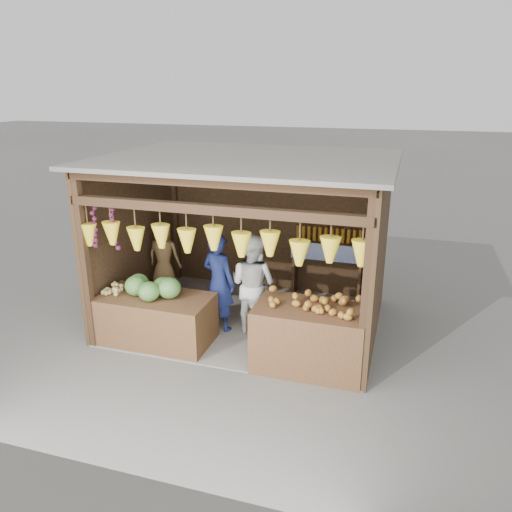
{
  "coord_description": "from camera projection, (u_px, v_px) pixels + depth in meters",
  "views": [
    {
      "loc": [
        2.29,
        -7.01,
        3.64
      ],
      "look_at": [
        0.16,
        -0.1,
        1.17
      ],
      "focal_mm": 35.0,
      "sensor_mm": 36.0,
      "label": 1
    }
  ],
  "objects": [
    {
      "name": "counter_right",
      "position": [
        310.0,
        338.0,
        6.69
      ],
      "size": [
        1.47,
        0.85,
        0.88
      ],
      "primitive_type": "cube",
      "color": "#492918",
      "rests_on": "ground"
    },
    {
      "name": "mango_pile",
      "position": [
        312.0,
        300.0,
        6.51
      ],
      "size": [
        1.4,
        0.64,
        0.22
      ],
      "primitive_type": null,
      "color": "#C04319",
      "rests_on": "counter_right"
    },
    {
      "name": "stool",
      "position": [
        167.0,
        296.0,
        8.75
      ],
      "size": [
        0.32,
        0.32,
        0.3
      ],
      "primitive_type": "cube",
      "color": "black",
      "rests_on": "ground"
    },
    {
      "name": "counter_left",
      "position": [
        156.0,
        319.0,
        7.4
      ],
      "size": [
        1.65,
        0.85,
        0.73
      ],
      "primitive_type": "cube",
      "color": "#493018",
      "rests_on": "ground"
    },
    {
      "name": "melon_pile",
      "position": [
        152.0,
        285.0,
        7.27
      ],
      "size": [
        1.0,
        0.5,
        0.32
      ],
      "primitive_type": null,
      "color": "#1C4F15",
      "rests_on": "counter_left"
    },
    {
      "name": "back_shelf",
      "position": [
        328.0,
        253.0,
        8.75
      ],
      "size": [
        1.25,
        0.32,
        1.32
      ],
      "color": "#382314",
      "rests_on": "ground"
    },
    {
      "name": "ground",
      "position": [
        248.0,
        321.0,
        8.16
      ],
      "size": [
        80.0,
        80.0,
        0.0
      ],
      "primitive_type": "plane",
      "color": "#514F49",
      "rests_on": "ground"
    },
    {
      "name": "woman_standing",
      "position": [
        253.0,
        284.0,
        7.57
      ],
      "size": [
        0.91,
        0.8,
        1.58
      ],
      "primitive_type": "imported",
      "rotation": [
        0.0,
        0.0,
        2.84
      ],
      "color": "silver",
      "rests_on": "ground"
    },
    {
      "name": "stall_structure",
      "position": [
        245.0,
        223.0,
        7.59
      ],
      "size": [
        4.3,
        3.3,
        2.66
      ],
      "color": "slate",
      "rests_on": "ground"
    },
    {
      "name": "man_standing",
      "position": [
        219.0,
        283.0,
        7.64
      ],
      "size": [
        0.66,
        0.54,
        1.57
      ],
      "primitive_type": "imported",
      "rotation": [
        0.0,
        0.0,
        2.82
      ],
      "color": "#141D4B",
      "rests_on": "ground"
    },
    {
      "name": "tanfruit_pile",
      "position": [
        113.0,
        288.0,
        7.41
      ],
      "size": [
        0.34,
        0.4,
        0.13
      ],
      "primitive_type": null,
      "color": "tan",
      "rests_on": "counter_left"
    },
    {
      "name": "vendor_seated",
      "position": [
        164.0,
        256.0,
        8.51
      ],
      "size": [
        0.58,
        0.38,
        1.19
      ],
      "primitive_type": "imported",
      "rotation": [
        0.0,
        0.0,
        3.13
      ],
      "color": "brown",
      "rests_on": "stool"
    }
  ]
}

